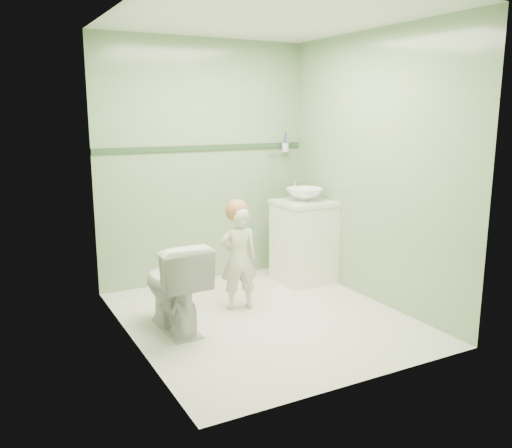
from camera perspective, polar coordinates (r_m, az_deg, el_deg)
ground at (r=4.59m, az=0.89°, el=-9.91°), size 2.50×2.50×0.00m
room_shell at (r=4.29m, az=0.95°, el=5.13°), size 2.50×2.54×2.40m
trim_stripe at (r=5.39m, az=-5.50°, el=8.07°), size 2.20×0.02×0.05m
vanity at (r=5.46m, az=5.08°, el=-1.99°), size 0.52×0.50×0.80m
counter at (r=5.37m, az=5.16°, el=2.26°), size 0.54×0.52×0.04m
basin at (r=5.36m, az=5.18°, el=3.14°), size 0.37×0.37×0.13m
faucet at (r=5.50m, az=4.14°, el=4.23°), size 0.03×0.13×0.18m
cup_holder at (r=5.74m, az=3.05°, el=8.15°), size 0.26×0.07×0.21m
toilet at (r=4.30m, az=-8.68°, el=-6.44°), size 0.43×0.73×0.73m
toddler at (r=4.66m, az=-1.86°, el=-3.70°), size 0.36×0.27×0.91m
hair_cap at (r=4.59m, az=-2.03°, el=1.42°), size 0.20×0.20×0.20m
teal_toothbrush at (r=4.49m, az=-0.54°, el=-0.37°), size 0.11×0.14×0.08m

